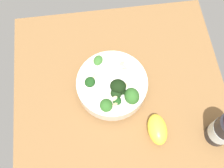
{
  "coord_description": "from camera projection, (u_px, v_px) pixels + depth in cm",
  "views": [
    {
      "loc": [
        5.82,
        26.57,
        71.69
      ],
      "look_at": [
        2.18,
        -1.88,
        4.0
      ],
      "focal_mm": 44.52,
      "sensor_mm": 36.0,
      "label": 1
    }
  ],
  "objects": [
    {
      "name": "ground_plane",
      "position": [
        121.0,
        97.0,
        0.78
      ],
      "size": [
        58.6,
        58.6,
        3.22
      ],
      "primitive_type": "cube",
      "color": "brown"
    },
    {
      "name": "lemon_wedge",
      "position": [
        157.0,
        129.0,
        0.71
      ],
      "size": [
        5.05,
        8.15,
        4.23
      ],
      "primitive_type": "ellipsoid",
      "rotation": [
        0.0,
        0.0,
        1.59
      ],
      "color": "yellow",
      "rests_on": "ground_plane"
    },
    {
      "name": "bottle_tall",
      "position": [
        224.0,
        130.0,
        0.67
      ],
      "size": [
        6.06,
        6.06,
        13.47
      ],
      "color": "black",
      "rests_on": "ground_plane"
    },
    {
      "name": "bowl_of_broccoli",
      "position": [
        112.0,
        86.0,
        0.74
      ],
      "size": [
        18.8,
        18.8,
        8.77
      ],
      "color": "silver",
      "rests_on": "ground_plane"
    }
  ]
}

